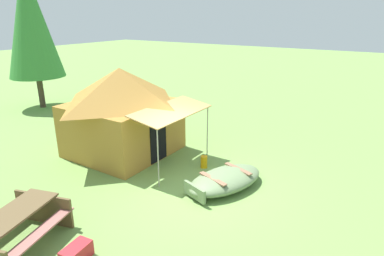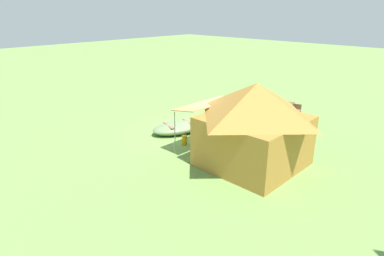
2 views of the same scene
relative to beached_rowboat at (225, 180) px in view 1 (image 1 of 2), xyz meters
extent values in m
plane|color=#6E9648|center=(-0.50, 0.77, -0.23)|extent=(80.00, 80.00, 0.00)
ellipsoid|color=#698056|center=(0.01, 0.00, -0.01)|extent=(2.60, 1.90, 0.45)
ellipsoid|color=#242C1E|center=(0.01, 0.00, 0.03)|extent=(2.37, 1.70, 0.16)
cube|color=#876045|center=(0.45, -0.15, 0.18)|extent=(0.43, 0.92, 0.04)
cube|color=#876045|center=(-0.43, 0.15, 0.18)|extent=(0.43, 0.92, 0.04)
cube|color=#698056|center=(-1.00, 0.34, 0.01)|extent=(0.33, 0.76, 0.34)
cube|color=#A7742F|center=(0.37, 4.00, 0.62)|extent=(3.06, 2.97, 1.71)
pyramid|color=#A7742F|center=(0.37, 4.00, 2.04)|extent=(3.31, 3.20, 1.12)
cube|color=black|center=(0.36, 2.52, 0.49)|extent=(0.76, 0.04, 1.37)
cube|color=tan|center=(0.35, 1.97, 1.53)|extent=(2.74, 1.13, 0.20)
cylinder|color=gray|center=(1.63, 1.49, 0.58)|extent=(0.04, 0.04, 1.63)
cylinder|color=gray|center=(-0.93, 1.52, 0.58)|extent=(0.04, 0.04, 1.63)
cube|color=brown|center=(-4.38, 2.43, 0.49)|extent=(2.03, 1.22, 0.04)
cube|color=#9A5D55|center=(-4.22, 1.87, 0.20)|extent=(1.91, 0.78, 0.04)
cube|color=brown|center=(-3.56, 2.66, 0.12)|extent=(0.45, 1.39, 0.70)
cube|color=red|center=(-3.99, 1.09, -0.08)|extent=(0.61, 0.40, 0.32)
cylinder|color=orange|center=(0.75, 1.10, -0.05)|extent=(0.29, 0.29, 0.37)
cylinder|color=#43352B|center=(2.38, 11.45, 0.53)|extent=(0.27, 0.27, 1.54)
cone|color=#368336|center=(2.38, 11.45, 3.89)|extent=(2.55, 2.55, 5.18)
camera|label=1|loc=(-7.10, -3.47, 4.17)|focal=30.80mm
camera|label=2|loc=(9.06, 9.52, 4.80)|focal=30.52mm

